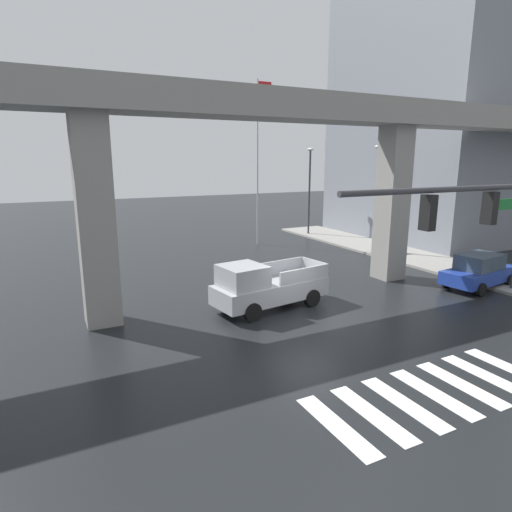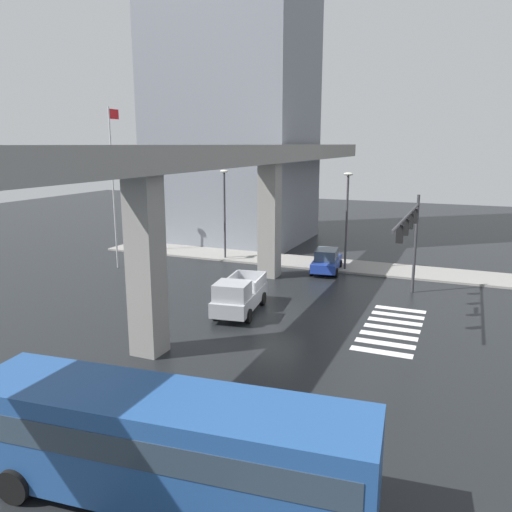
# 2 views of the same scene
# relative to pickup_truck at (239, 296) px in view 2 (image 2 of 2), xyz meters

# --- Properties ---
(ground_plane) EXTENTS (120.00, 120.00, 0.00)m
(ground_plane) POSITION_rel_pickup_truck_xyz_m (0.92, -2.04, -0.99)
(ground_plane) COLOR black
(crosswalk_stripes) EXTENTS (7.15, 2.80, 0.01)m
(crosswalk_stripes) POSITION_rel_pickup_truck_xyz_m (0.92, -8.20, -0.98)
(crosswalk_stripes) COLOR silver
(crosswalk_stripes) RESTS_ON ground
(elevated_overpass) EXTENTS (58.75, 2.29, 9.18)m
(elevated_overpass) POSITION_rel_pickup_truck_xyz_m (0.92, 1.42, 6.93)
(elevated_overpass) COLOR gray
(elevated_overpass) RESTS_ON ground
(sidewalk_east) EXTENTS (4.00, 36.00, 0.15)m
(sidewalk_east) POSITION_rel_pickup_truck_xyz_m (13.19, -0.04, -0.91)
(sidewalk_east) COLOR gray
(sidewalk_east) RESTS_ON ground
(pickup_truck) EXTENTS (5.32, 2.62, 2.08)m
(pickup_truck) POSITION_rel_pickup_truck_xyz_m (0.00, 0.00, 0.00)
(pickup_truck) COLOR #A8AAAF
(pickup_truck) RESTS_ON ground
(city_bus) EXTENTS (3.60, 10.99, 2.99)m
(city_bus) POSITION_rel_pickup_truck_xyz_m (-14.50, -4.59, 0.73)
(city_bus) COLOR #234C8C
(city_bus) RESTS_ON ground
(sedan_blue) EXTENTS (4.49, 2.36, 1.72)m
(sedan_blue) POSITION_rel_pickup_truck_xyz_m (11.07, -2.01, -0.14)
(sedan_blue) COLOR #1E3899
(sedan_blue) RESTS_ON ground
(traffic_signal_mast) EXTENTS (10.89, 0.32, 6.20)m
(traffic_signal_mast) POSITION_rel_pickup_truck_xyz_m (4.37, -8.43, 3.68)
(traffic_signal_mast) COLOR #38383D
(traffic_signal_mast) RESTS_ON ground
(street_lamp_near_corner) EXTENTS (0.44, 0.70, 7.24)m
(street_lamp_near_corner) POSITION_rel_pickup_truck_xyz_m (11.99, -3.17, 3.57)
(street_lamp_near_corner) COLOR #38383D
(street_lamp_near_corner) RESTS_ON ground
(street_lamp_mid_block) EXTENTS (0.44, 0.70, 7.24)m
(street_lamp_mid_block) POSITION_rel_pickup_truck_xyz_m (11.99, 6.74, 3.57)
(street_lamp_mid_block) COLOR #38383D
(street_lamp_mid_block) RESTS_ON ground
(street_lamp_far_north) EXTENTS (0.44, 0.70, 7.24)m
(street_lamp_far_north) POSITION_rel_pickup_truck_xyz_m (11.99, 14.77, 3.57)
(street_lamp_far_north) COLOR #38383D
(street_lamp_far_north) RESTS_ON ground
(flagpole) EXTENTS (1.16, 0.12, 11.84)m
(flagpole) POSITION_rel_pickup_truck_xyz_m (6.33, 13.03, 5.76)
(flagpole) COLOR silver
(flagpole) RESTS_ON ground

